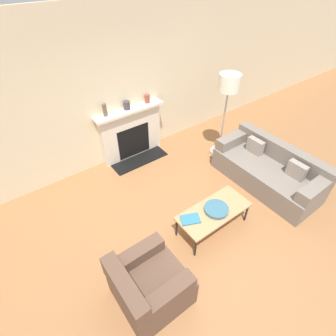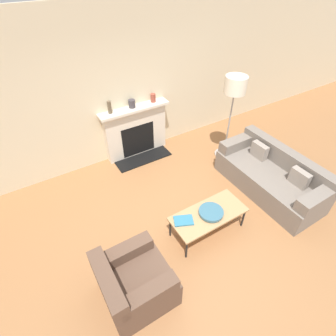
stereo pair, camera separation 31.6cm
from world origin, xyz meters
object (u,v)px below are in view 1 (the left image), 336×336
object	(u,v)px
fireplace	(131,133)
floor_lamp	(228,90)
armchair_near	(149,286)
book	(190,219)
mantel_vase_left	(105,110)
couch	(268,170)
coffee_table	(214,212)
bowl	(216,209)
mantel_vase_center_right	(147,99)
mantel_vase_center_left	(127,105)

from	to	relation	value
fireplace	floor_lamp	size ratio (longest dim) A/B	0.83
armchair_near	floor_lamp	world-z (taller)	floor_lamp
book	mantel_vase_left	world-z (taller)	mantel_vase_left
couch	armchair_near	bearing A→B (deg)	-80.51
coffee_table	book	xyz separation A→B (m)	(-0.40, 0.08, 0.04)
couch	book	distance (m)	1.97
armchair_near	book	size ratio (longest dim) A/B	2.49
bowl	floor_lamp	size ratio (longest dim) A/B	0.21
fireplace	mantel_vase_left	bearing A→B (deg)	178.20
fireplace	book	size ratio (longest dim) A/B	4.28
couch	floor_lamp	xyz separation A→B (m)	(-0.01, 1.23, 1.12)
couch	mantel_vase_center_right	bearing A→B (deg)	-153.64
mantel_vase_left	mantel_vase_center_right	size ratio (longest dim) A/B	1.44
floor_lamp	couch	bearing A→B (deg)	-89.62
book	mantel_vase_left	xyz separation A→B (m)	(-0.08, 2.36, 0.78)
mantel_vase_left	couch	bearing A→B (deg)	-48.19
bowl	mantel_vase_left	xyz separation A→B (m)	(-0.51, 2.46, 0.76)
fireplace	couch	bearing A→B (deg)	-55.33
floor_lamp	mantel_vase_left	bearing A→B (deg)	152.54
fireplace	mantel_vase_center_left	world-z (taller)	mantel_vase_center_left
armchair_near	book	bearing A→B (deg)	-67.57
couch	armchair_near	size ratio (longest dim) A/B	2.36
fireplace	floor_lamp	distance (m)	2.08
coffee_table	couch	bearing A→B (deg)	5.94
mantel_vase_center_left	bowl	bearing A→B (deg)	-88.60
mantel_vase_center_right	armchair_near	bearing A→B (deg)	-123.42
couch	floor_lamp	distance (m)	1.66
coffee_table	armchair_near	bearing A→B (deg)	-166.66
bowl	mantel_vase_center_right	world-z (taller)	mantel_vase_center_right
book	floor_lamp	distance (m)	2.55
coffee_table	mantel_vase_center_left	distance (m)	2.57
mantel_vase_left	floor_lamp	bearing A→B (deg)	-27.46
book	floor_lamp	world-z (taller)	floor_lamp
book	mantel_vase_center_right	distance (m)	2.61
couch	mantel_vase_left	world-z (taller)	mantel_vase_left
armchair_near	coffee_table	bearing A→B (deg)	-76.66
mantel_vase_center_left	mantel_vase_left	bearing A→B (deg)	180.00
bowl	mantel_vase_center_right	size ratio (longest dim) A/B	2.27
armchair_near	bowl	size ratio (longest dim) A/B	2.24
coffee_table	mantel_vase_left	world-z (taller)	mantel_vase_left
mantel_vase_left	mantel_vase_center_left	size ratio (longest dim) A/B	1.53
fireplace	mantel_vase_left	size ratio (longest dim) A/B	6.06
bowl	mantel_vase_center_right	distance (m)	2.60
mantel_vase_left	mantel_vase_center_right	bearing A→B (deg)	0.00
bowl	mantel_vase_center_left	world-z (taller)	mantel_vase_center_left
floor_lamp	mantel_vase_center_right	xyz separation A→B (m)	(-1.12, 1.06, -0.26)
coffee_table	mantel_vase_center_left	bearing A→B (deg)	90.81
floor_lamp	mantel_vase_center_left	xyz separation A→B (m)	(-1.59, 1.06, -0.26)
armchair_near	mantel_vase_center_left	distance (m)	3.21
couch	mantel_vase_center_right	world-z (taller)	mantel_vase_center_right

